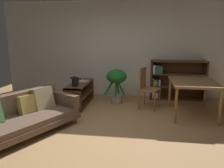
# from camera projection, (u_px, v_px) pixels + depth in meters

# --- Properties ---
(ground_plane) EXTENTS (8.16, 8.16, 0.00)m
(ground_plane) POSITION_uv_depth(u_px,v_px,m) (101.00, 133.00, 3.96)
(ground_plane) COLOR tan
(back_wall_panel) EXTENTS (6.80, 0.10, 2.70)m
(back_wall_panel) POSITION_uv_depth(u_px,v_px,m) (119.00, 49.00, 6.28)
(back_wall_panel) COLOR silver
(back_wall_panel) RESTS_ON ground_plane
(fabric_couch) EXTENTS (1.66, 2.10, 0.73)m
(fabric_couch) POSITION_uv_depth(u_px,v_px,m) (22.00, 115.00, 3.93)
(fabric_couch) COLOR olive
(fabric_couch) RESTS_ON ground_plane
(media_console) EXTENTS (0.41, 1.30, 0.57)m
(media_console) POSITION_uv_depth(u_px,v_px,m) (80.00, 94.00, 5.56)
(media_console) COLOR #56351E
(media_console) RESTS_ON ground_plane
(open_laptop) EXTENTS (0.48, 0.35, 0.11)m
(open_laptop) POSITION_uv_depth(u_px,v_px,m) (80.00, 80.00, 5.70)
(open_laptop) COLOR silver
(open_laptop) RESTS_ON media_console
(desk_speaker) EXTENTS (0.15, 0.15, 0.20)m
(desk_speaker) POSITION_uv_depth(u_px,v_px,m) (75.00, 82.00, 5.12)
(desk_speaker) COLOR black
(desk_speaker) RESTS_ON media_console
(potted_floor_plant) EXTENTS (0.58, 0.52, 0.89)m
(potted_floor_plant) POSITION_uv_depth(u_px,v_px,m) (116.00, 80.00, 5.63)
(potted_floor_plant) COLOR #9E9389
(potted_floor_plant) RESTS_ON ground_plane
(dining_table) EXTENTS (0.93, 1.19, 0.77)m
(dining_table) POSITION_uv_depth(u_px,v_px,m) (193.00, 85.00, 4.74)
(dining_table) COLOR olive
(dining_table) RESTS_ON ground_plane
(dining_chair_near) EXTENTS (0.54, 0.56, 0.99)m
(dining_chair_near) POSITION_uv_depth(u_px,v_px,m) (147.00, 86.00, 5.25)
(dining_chair_near) COLOR olive
(dining_chair_near) RESTS_ON ground_plane
(bookshelf) EXTENTS (1.48, 0.36, 1.08)m
(bookshelf) POSITION_uv_depth(u_px,v_px,m) (174.00, 80.00, 6.05)
(bookshelf) COLOR #56351E
(bookshelf) RESTS_ON ground_plane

